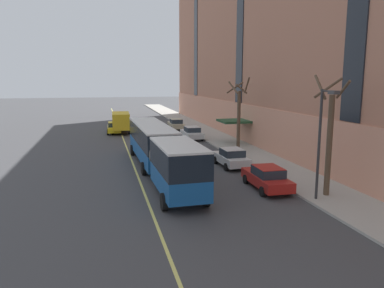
# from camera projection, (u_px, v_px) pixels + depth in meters

# --- Properties ---
(ground_plane) EXTENTS (260.00, 260.00, 0.00)m
(ground_plane) POSITION_uv_depth(u_px,v_px,m) (185.00, 199.00, 22.78)
(ground_plane) COLOR #424244
(sidewalk) EXTENTS (4.22, 160.00, 0.15)m
(sidewalk) POSITION_uv_depth(u_px,v_px,m) (295.00, 177.00, 27.75)
(sidewalk) COLOR #ADA89E
(sidewalk) RESTS_ON ground
(city_bus) EXTENTS (3.21, 19.08, 3.45)m
(city_bus) POSITION_uv_depth(u_px,v_px,m) (159.00, 148.00, 28.55)
(city_bus) COLOR #19569E
(city_bus) RESTS_ON ground
(parked_car_red_0) EXTENTS (2.08, 4.79, 1.56)m
(parked_car_red_0) POSITION_uv_depth(u_px,v_px,m) (267.00, 178.00, 24.71)
(parked_car_red_0) COLOR #B21E19
(parked_car_red_0) RESTS_ON ground
(parked_car_champagne_1) EXTENTS (1.93, 4.62, 1.56)m
(parked_car_champagne_1) POSITION_uv_depth(u_px,v_px,m) (176.00, 124.00, 53.80)
(parked_car_champagne_1) COLOR #BCAD89
(parked_car_champagne_1) RESTS_ON ground
(parked_car_white_4) EXTENTS (2.06, 4.77, 1.56)m
(parked_car_white_4) POSITION_uv_depth(u_px,v_px,m) (192.00, 133.00, 45.16)
(parked_car_white_4) COLOR silver
(parked_car_white_4) RESTS_ON ground
(parked_car_white_5) EXTENTS (2.11, 4.38, 1.56)m
(parked_car_white_5) POSITION_uv_depth(u_px,v_px,m) (231.00, 157.00, 31.04)
(parked_car_white_5) COLOR silver
(parked_car_white_5) RESTS_ON ground
(box_truck) EXTENTS (2.51, 7.16, 2.76)m
(box_truck) POSITION_uv_depth(u_px,v_px,m) (121.00, 121.00, 50.52)
(box_truck) COLOR gold
(box_truck) RESTS_ON ground
(taxi_cab) EXTENTS (1.98, 4.57, 1.56)m
(taxi_cab) POSITION_uv_depth(u_px,v_px,m) (114.00, 128.00, 49.93)
(taxi_cab) COLOR yellow
(taxi_cab) RESTS_ON ground
(street_tree_mid_block) EXTENTS (2.02, 1.85, 7.33)m
(street_tree_mid_block) POSITION_uv_depth(u_px,v_px,m) (329.00, 137.00, 22.57)
(street_tree_mid_block) COLOR brown
(street_tree_mid_block) RESTS_ON sidewalk
(street_tree_far_uptown) EXTENTS (2.00, 2.07, 7.25)m
(street_tree_far_uptown) POSITION_uv_depth(u_px,v_px,m) (239.00, 114.00, 37.28)
(street_tree_far_uptown) COLOR brown
(street_tree_far_uptown) RESTS_ON sidewalk
(street_lamp) EXTENTS (0.36, 1.48, 6.51)m
(street_lamp) POSITION_uv_depth(u_px,v_px,m) (322.00, 133.00, 21.48)
(street_lamp) COLOR #2D2D30
(street_lamp) RESTS_ON sidewalk
(lane_centerline) EXTENTS (0.16, 140.00, 0.01)m
(lane_centerline) POSITION_uv_depth(u_px,v_px,m) (142.00, 188.00, 25.12)
(lane_centerline) COLOR #E0D66B
(lane_centerline) RESTS_ON ground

